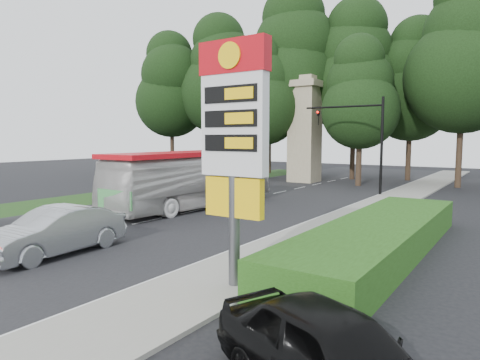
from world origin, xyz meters
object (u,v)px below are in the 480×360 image
Objects in this scene: streetlight_signs at (213,136)px; sedan_silver at (56,231)px; gas_station_pylon at (234,130)px; monument at (305,129)px; traffic_signal_mast at (364,132)px; transit_bus at (194,180)px; parked_car_black at (333,356)px.

streetlight_signs is 22.82m from sedan_silver.
sedan_silver is (-7.38, -0.73, -3.59)m from gas_station_pylon.
streetlight_signs is 0.80× the size of monument.
traffic_signal_mast is 1.38× the size of sedan_silver.
streetlight_signs is 0.65× the size of transit_bus.
sedan_silver is at bearing -99.64° from traffic_signal_mast.
traffic_signal_mast is 1.53× the size of parked_car_black.
parked_car_black is at bearing -72.93° from traffic_signal_mast.
parked_car_black is at bearing -16.15° from sedan_silver.
parked_car_black is at bearing -40.71° from transit_bus.
transit_bus is at bearing -86.21° from monument.
parked_car_black is (15.50, -31.46, -4.30)m from monument.
monument is at bearing 111.80° from gas_station_pylon.
streetlight_signs is at bearing 109.99° from sedan_silver.
streetlight_signs is 1.53× the size of sedan_silver.
monument is (4.99, 7.99, 0.67)m from streetlight_signs.
sedan_silver is at bearing -73.54° from transit_bus.
monument is 29.30m from sedan_silver.
gas_station_pylon is 6.61m from parked_car_black.
transit_bus is at bearing 100.60° from sedan_silver.
monument is 2.14× the size of parked_car_black.
streetlight_signs is (-16.19, 20.01, -0.01)m from gas_station_pylon.
gas_station_pylon is 0.86× the size of streetlight_signs.
sedan_silver is (3.82, -28.73, -4.24)m from monument.
parked_car_black is (20.49, -23.47, -3.64)m from streetlight_signs.
transit_bus is 19.78m from parked_car_black.
streetlight_signs is at bearing 128.96° from gas_station_pylon.
traffic_signal_mast is 0.72× the size of monument.
parked_car_black is at bearing -38.77° from gas_station_pylon.
monument is at bearing 142.00° from traffic_signal_mast.
parked_car_black is (7.82, -25.46, -3.87)m from traffic_signal_mast.
gas_station_pylon is at bearing -68.20° from monument.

